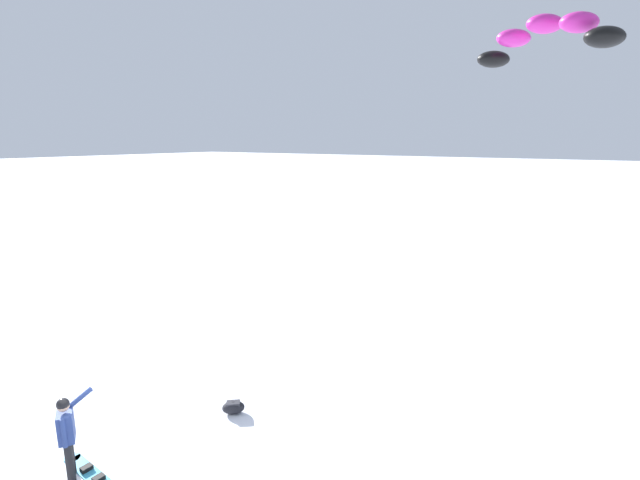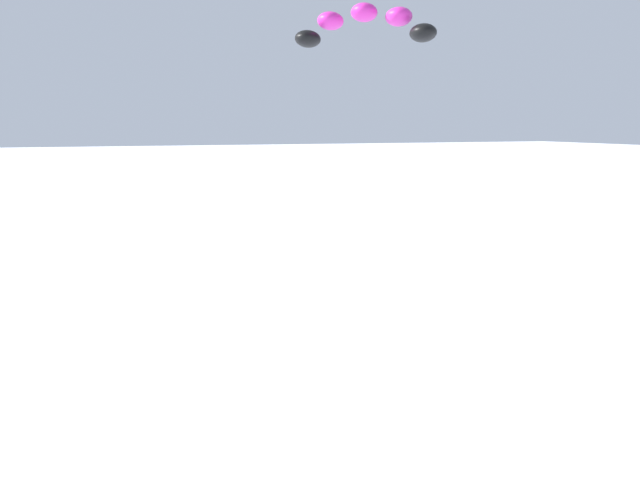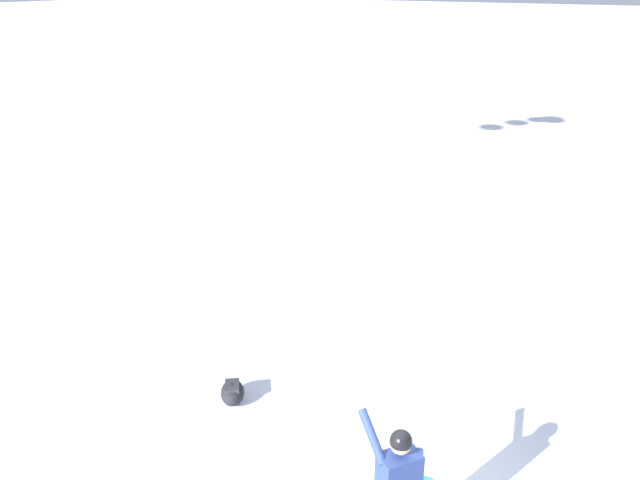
{
  "view_description": "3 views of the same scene",
  "coord_description": "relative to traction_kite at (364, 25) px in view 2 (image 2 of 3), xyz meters",
  "views": [
    {
      "loc": [
        7.17,
        -4.09,
        6.11
      ],
      "look_at": [
        2.18,
        3.71,
        4.07
      ],
      "focal_mm": 26.02,
      "sensor_mm": 36.0,
      "label": 1
    },
    {
      "loc": [
        0.07,
        -2.84,
        5.81
      ],
      "look_at": [
        2.15,
        3.66,
        4.03
      ],
      "focal_mm": 24.38,
      "sensor_mm": 36.0,
      "label": 2
    },
    {
      "loc": [
        -5.12,
        -2.34,
        5.56
      ],
      "look_at": [
        1.1,
        1.75,
        2.48
      ],
      "focal_mm": 35.7,
      "sensor_mm": 36.0,
      "label": 3
    }
  ],
  "objects": [
    {
      "name": "traction_kite",
      "position": [
        0.0,
        0.0,
        0.0
      ],
      "size": [
        3.86,
        2.95,
        1.04
      ],
      "color": "black"
    }
  ]
}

